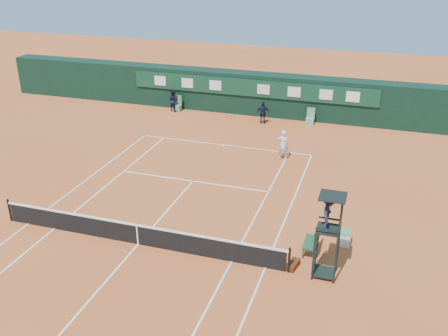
# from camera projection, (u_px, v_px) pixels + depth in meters

# --- Properties ---
(ground) EXTENTS (90.00, 90.00, 0.00)m
(ground) POSITION_uv_depth(u_px,v_px,m) (138.00, 244.00, 20.98)
(ground) COLOR #C45F2E
(ground) RESTS_ON ground
(court_lines) EXTENTS (11.05, 23.85, 0.01)m
(court_lines) POSITION_uv_depth(u_px,v_px,m) (138.00, 244.00, 20.98)
(court_lines) COLOR silver
(court_lines) RESTS_ON ground
(tennis_net) EXTENTS (12.90, 0.10, 1.10)m
(tennis_net) POSITION_uv_depth(u_px,v_px,m) (137.00, 234.00, 20.77)
(tennis_net) COLOR black
(tennis_net) RESTS_ON ground
(back_wall) EXTENTS (40.00, 1.65, 3.00)m
(back_wall) POSITION_uv_depth(u_px,v_px,m) (253.00, 93.00, 36.62)
(back_wall) COLOR black
(back_wall) RESTS_ON ground
(linesman_chair_left) EXTENTS (0.55, 0.50, 1.15)m
(linesman_chair_left) POSITION_uv_depth(u_px,v_px,m) (177.00, 107.00, 37.55)
(linesman_chair_left) COLOR #568361
(linesman_chair_left) RESTS_ON ground
(linesman_chair_right) EXTENTS (0.55, 0.50, 1.15)m
(linesman_chair_right) POSITION_uv_depth(u_px,v_px,m) (310.00, 120.00, 34.77)
(linesman_chair_right) COLOR #619572
(linesman_chair_right) RESTS_ON ground
(umpire_chair) EXTENTS (0.96, 0.95, 3.42)m
(umpire_chair) POSITION_uv_depth(u_px,v_px,m) (329.00, 219.00, 18.01)
(umpire_chair) COLOR black
(umpire_chair) RESTS_ON ground
(player_bench) EXTENTS (0.56, 1.20, 1.10)m
(player_bench) POSITION_uv_depth(u_px,v_px,m) (314.00, 240.00, 20.18)
(player_bench) COLOR #1B4327
(player_bench) RESTS_ON ground
(tennis_bag) EXTENTS (0.47, 0.78, 0.27)m
(tennis_bag) POSITION_uv_depth(u_px,v_px,m) (293.00, 265.00, 19.40)
(tennis_bag) COLOR black
(tennis_bag) RESTS_ON ground
(cooler) EXTENTS (0.57, 0.57, 0.65)m
(cooler) POSITION_uv_depth(u_px,v_px,m) (344.00, 237.00, 20.85)
(cooler) COLOR white
(cooler) RESTS_ON ground
(tennis_ball) EXTENTS (0.06, 0.06, 0.06)m
(tennis_ball) POSITION_uv_depth(u_px,v_px,m) (191.00, 181.00, 26.43)
(tennis_ball) COLOR #B4D531
(tennis_ball) RESTS_ON ground
(player) EXTENTS (0.72, 0.56, 1.77)m
(player) POSITION_uv_depth(u_px,v_px,m) (283.00, 145.00, 28.95)
(player) COLOR silver
(player) RESTS_ON ground
(ball_kid_left) EXTENTS (0.97, 0.88, 1.61)m
(ball_kid_left) POSITION_uv_depth(u_px,v_px,m) (173.00, 101.00, 37.32)
(ball_kid_left) COLOR black
(ball_kid_left) RESTS_ON ground
(ball_kid_right) EXTENTS (0.98, 0.57, 1.57)m
(ball_kid_right) POSITION_uv_depth(u_px,v_px,m) (263.00, 113.00, 34.71)
(ball_kid_right) COLOR black
(ball_kid_right) RESTS_ON ground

